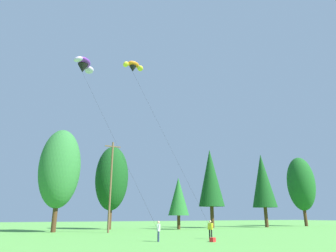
{
  "coord_description": "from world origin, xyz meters",
  "views": [
    {
      "loc": [
        -12.22,
        1.37,
        2.11
      ],
      "look_at": [
        -1.86,
        22.87,
        9.41
      ],
      "focal_mm": 31.45,
      "sensor_mm": 36.0,
      "label": 1
    }
  ],
  "objects": [
    {
      "name": "treeline_tree_d",
      "position": [
        -8.01,
        45.39,
        8.55
      ],
      "size": [
        5.61,
        5.61,
        14.13
      ],
      "color": "#472D19",
      "rests_on": "ground_plane"
    },
    {
      "name": "treeline_tree_e",
      "position": [
        0.93,
        50.53,
        8.22
      ],
      "size": [
        5.46,
        5.46,
        13.57
      ],
      "color": "#472D19",
      "rests_on": "ground_plane"
    },
    {
      "name": "treeline_tree_f",
      "position": [
        11.15,
        45.86,
        5.2
      ],
      "size": [
        3.43,
        3.43,
        8.3
      ],
      "color": "#472D19",
      "rests_on": "ground_plane"
    },
    {
      "name": "treeline_tree_g",
      "position": [
        19.5,
        48.56,
        9.07
      ],
      "size": [
        4.78,
        4.78,
        14.47
      ],
      "color": "#472D19",
      "rests_on": "ground_plane"
    },
    {
      "name": "treeline_tree_h",
      "position": [
        30.76,
        46.78,
        8.89
      ],
      "size": [
        4.72,
        4.72,
        14.18
      ],
      "color": "#472D19",
      "rests_on": "ground_plane"
    },
    {
      "name": "treeline_tree_i",
      "position": [
        42.49,
        47.6,
        8.85
      ],
      "size": [
        5.75,
        5.75,
        14.62
      ],
      "color": "#472D19",
      "rests_on": "ground_plane"
    },
    {
      "name": "utility_pole",
      "position": [
        -1.77,
        40.82,
        6.26
      ],
      "size": [
        2.2,
        0.26,
        11.97
      ],
      "color": "brown",
      "rests_on": "ground_plane"
    },
    {
      "name": "kite_flyer_near",
      "position": [
        -1.35,
        25.84,
        0.99
      ],
      "size": [
        0.32,
        0.59,
        1.69
      ],
      "color": "navy",
      "rests_on": "ground_plane"
    },
    {
      "name": "kite_flyer_mid",
      "position": [
        4.3,
        26.33,
        0.99
      ],
      "size": [
        0.46,
        0.59,
        1.69
      ],
      "color": "black",
      "rests_on": "ground_plane"
    },
    {
      "name": "parafoil_kite_high_purple",
      "position": [
        -7.58,
        34.73,
        19.7
      ],
      "size": [
        7.69,
        10.72,
        19.4
      ],
      "color": "purple"
    },
    {
      "name": "parafoil_kite_mid_orange",
      "position": [
        -0.16,
        38.15,
        22.9
      ],
      "size": [
        5.99,
        12.56,
        22.58
      ],
      "color": "orange"
    },
    {
      "name": "picnic_cooler",
      "position": [
        2.71,
        23.67,
        0.17
      ],
      "size": [
        0.63,
        0.57,
        0.34
      ],
      "primitive_type": "cube",
      "rotation": [
        0.0,
        0.0,
        0.51
      ],
      "color": "red",
      "rests_on": "ground_plane"
    }
  ]
}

